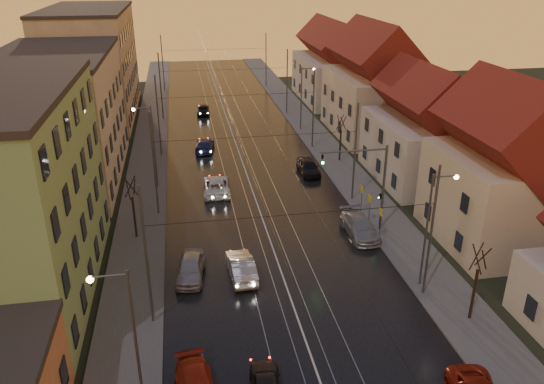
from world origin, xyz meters
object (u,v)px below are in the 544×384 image
traffic_light_mast (372,178)px  driving_car_3 (205,145)px  driving_car_4 (203,109)px  parked_left_3 (191,268)px  parked_right_1 (360,227)px  street_lamp_0 (127,331)px  parked_right_2 (308,167)px  street_lamp_2 (150,139)px  driving_car_1 (241,267)px  street_lamp_1 (432,220)px  driving_car_2 (217,186)px  street_lamp_3 (304,92)px

traffic_light_mast → driving_car_3: size_ratio=1.52×
driving_car_4 → parked_left_3: 42.40m
parked_right_1 → street_lamp_0: bearing=-137.4°
driving_car_3 → parked_right_1: (10.86, -22.48, 0.05)m
driving_car_4 → driving_car_3: bearing=89.3°
parked_right_2 → driving_car_4: bearing=109.2°
street_lamp_2 → driving_car_1: bearing=-69.4°
street_lamp_2 → traffic_light_mast: size_ratio=1.11×
driving_car_4 → parked_right_1: size_ratio=0.86×
street_lamp_1 → driving_car_2: size_ratio=1.55×
street_lamp_0 → parked_left_3: 12.67m
driving_car_3 → traffic_light_mast: bearing=126.1°
parked_right_1 → driving_car_2: bearing=134.4°
driving_car_2 → parked_left_3: 14.46m
driving_car_1 → parked_right_2: (8.98, 17.79, 0.01)m
street_lamp_3 → driving_car_1: street_lamp_3 is taller
street_lamp_0 → parked_left_3: size_ratio=1.82×
traffic_light_mast → driving_car_3: bearing=118.1°
street_lamp_1 → driving_car_1: (-11.89, 3.18, -4.13)m
street_lamp_1 → traffic_light_mast: (-1.11, 8.00, -0.29)m
parked_right_2 → street_lamp_0: bearing=-119.0°
parked_right_2 → driving_car_3: bearing=136.6°
parked_right_2 → driving_car_2: bearing=-162.8°
street_lamp_3 → parked_right_2: street_lamp_3 is taller
street_lamp_1 → traffic_light_mast: 8.08m
driving_car_1 → parked_right_1: driving_car_1 is taller
driving_car_2 → parked_right_2: 10.05m
street_lamp_0 → driving_car_2: 26.76m
traffic_light_mast → driving_car_1: (-10.77, -4.82, -3.84)m
street_lamp_2 → driving_car_4: (6.02, 25.91, -4.14)m
street_lamp_1 → driving_car_1: 12.98m
street_lamp_1 → parked_left_3: 16.26m
traffic_light_mast → driving_car_2: bearing=139.2°
driving_car_3 → parked_right_1: 24.96m
parked_right_1 → parked_right_2: 13.49m
street_lamp_0 → street_lamp_2: bearing=90.0°
street_lamp_3 → parked_left_3: street_lamp_3 is taller
street_lamp_2 → parked_right_1: 20.89m
traffic_light_mast → driving_car_4: 39.68m
driving_car_1 → driving_car_3: driving_car_1 is taller
street_lamp_2 → driving_car_2: bearing=-20.9°
street_lamp_1 → street_lamp_3: bearing=90.0°
street_lamp_2 → driving_car_3: size_ratio=1.69×
parked_right_1 → parked_right_2: bearing=92.8°
driving_car_1 → driving_car_2: 14.63m
traffic_light_mast → parked_left_3: bearing=-162.9°
driving_car_1 → driving_car_2: driving_car_1 is taller
street_lamp_3 → parked_left_3: (-15.30, -32.38, -4.14)m
traffic_light_mast → parked_right_2: (-1.79, 12.97, -3.84)m
street_lamp_3 → parked_right_2: bearing=-100.9°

